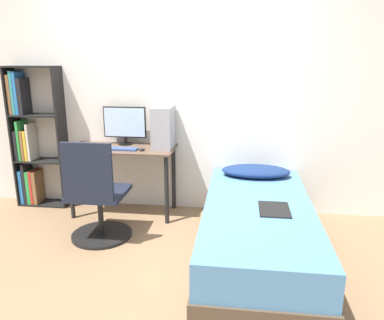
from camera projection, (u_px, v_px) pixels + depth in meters
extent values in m
plane|color=#846647|center=(147.00, 268.00, 3.03)|extent=(14.00, 14.00, 0.00)
cube|color=silver|center=(174.00, 96.00, 3.98)|extent=(8.00, 0.05, 2.50)
cube|color=brown|center=(122.00, 149.00, 3.92)|extent=(1.11, 0.50, 0.02)
cylinder|color=black|center=(71.00, 186.00, 3.89)|extent=(0.04, 0.04, 0.71)
cylinder|color=black|center=(166.00, 190.00, 3.76)|extent=(0.04, 0.04, 0.71)
cylinder|color=black|center=(86.00, 174.00, 4.27)|extent=(0.04, 0.04, 0.71)
cylinder|color=black|center=(173.00, 178.00, 4.15)|extent=(0.04, 0.04, 0.71)
cube|color=black|center=(16.00, 137.00, 4.19)|extent=(0.02, 0.23, 1.56)
cube|color=black|center=(63.00, 139.00, 4.12)|extent=(0.02, 0.23, 1.56)
cube|color=black|center=(46.00, 203.00, 4.36)|extent=(0.54, 0.23, 0.02)
cube|color=black|center=(42.00, 160.00, 4.23)|extent=(0.54, 0.23, 0.02)
cube|color=black|center=(36.00, 115.00, 4.09)|extent=(0.54, 0.23, 0.02)
cube|color=black|center=(31.00, 67.00, 3.95)|extent=(0.54, 0.23, 0.02)
cube|color=#2870B7|center=(25.00, 185.00, 4.34)|extent=(0.04, 0.20, 0.39)
cube|color=black|center=(28.00, 182.00, 4.32)|extent=(0.03, 0.20, 0.47)
cube|color=green|center=(32.00, 186.00, 4.33)|extent=(0.04, 0.20, 0.38)
cube|color=red|center=(35.00, 186.00, 4.32)|extent=(0.03, 0.20, 0.39)
cube|color=brown|center=(38.00, 186.00, 4.32)|extent=(0.04, 0.20, 0.38)
cube|color=black|center=(20.00, 145.00, 4.21)|extent=(0.04, 0.20, 0.33)
cube|color=green|center=(23.00, 140.00, 4.19)|extent=(0.03, 0.20, 0.44)
cube|color=brown|center=(26.00, 145.00, 4.20)|extent=(0.03, 0.20, 0.34)
cube|color=gold|center=(29.00, 145.00, 4.20)|extent=(0.03, 0.20, 0.33)
cube|color=beige|center=(32.00, 142.00, 4.18)|extent=(0.03, 0.20, 0.41)
cube|color=brown|center=(14.00, 94.00, 4.06)|extent=(0.04, 0.20, 0.42)
cube|color=teal|center=(17.00, 93.00, 4.05)|extent=(0.03, 0.20, 0.46)
cube|color=#2870B7|center=(20.00, 93.00, 4.05)|extent=(0.03, 0.20, 0.46)
cube|color=black|center=(24.00, 96.00, 4.05)|extent=(0.04, 0.20, 0.39)
cylinder|color=black|center=(102.00, 235.00, 3.57)|extent=(0.57, 0.57, 0.03)
cylinder|color=black|center=(101.00, 214.00, 3.51)|extent=(0.05, 0.05, 0.39)
cube|color=black|center=(99.00, 193.00, 3.46)|extent=(0.49, 0.49, 0.04)
cube|color=black|center=(87.00, 172.00, 3.17)|extent=(0.44, 0.04, 0.51)
cube|color=#4C3D2D|center=(257.00, 245.00, 3.18)|extent=(0.91, 2.04, 0.22)
cube|color=teal|center=(258.00, 219.00, 3.11)|extent=(0.88, 2.00, 0.26)
ellipsoid|color=navy|center=(256.00, 171.00, 3.79)|extent=(0.69, 0.36, 0.11)
cube|color=black|center=(274.00, 209.00, 2.96)|extent=(0.24, 0.32, 0.01)
cylinder|color=black|center=(126.00, 144.00, 4.06)|extent=(0.15, 0.15, 0.01)
cylinder|color=black|center=(125.00, 140.00, 4.05)|extent=(0.04, 0.04, 0.08)
cube|color=black|center=(125.00, 122.00, 4.01)|extent=(0.47, 0.01, 0.33)
cube|color=#B2D1EF|center=(124.00, 122.00, 4.00)|extent=(0.44, 0.01, 0.31)
cube|color=#33477A|center=(119.00, 149.00, 3.82)|extent=(0.38, 0.11, 0.02)
cube|color=#99999E|center=(163.00, 127.00, 3.86)|extent=(0.20, 0.35, 0.43)
ellipsoid|color=black|center=(142.00, 150.00, 3.79)|extent=(0.06, 0.09, 0.02)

